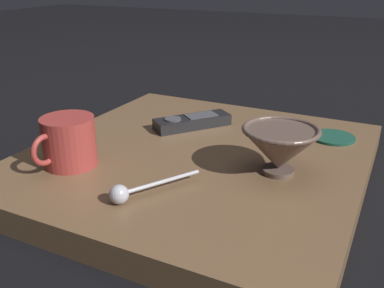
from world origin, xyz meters
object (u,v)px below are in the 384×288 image
at_px(teaspoon, 127,192).
at_px(tv_remote_near, 192,122).
at_px(coffee_mug, 68,142).
at_px(drink_coaster, 333,137).
at_px(cereal_bowl, 280,148).

height_order(teaspoon, tv_remote_near, teaspoon).
bearing_deg(teaspoon, tv_remote_near, -170.12).
xyz_separation_m(coffee_mug, drink_coaster, (-0.33, 0.38, -0.04)).
bearing_deg(teaspoon, coffee_mug, -111.13).
xyz_separation_m(teaspoon, drink_coaster, (-0.39, 0.22, -0.01)).
xyz_separation_m(tv_remote_near, drink_coaster, (-0.06, 0.28, -0.01)).
bearing_deg(cereal_bowl, drink_coaster, 165.15).
relative_size(cereal_bowl, tv_remote_near, 0.79).
relative_size(cereal_bowl, coffee_mug, 1.04).
distance_m(teaspoon, drink_coaster, 0.44).
bearing_deg(coffee_mug, teaspoon, 68.87).
relative_size(cereal_bowl, drink_coaster, 1.46).
relative_size(coffee_mug, drink_coaster, 1.40).
height_order(cereal_bowl, teaspoon, cereal_bowl).
distance_m(cereal_bowl, drink_coaster, 0.21).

